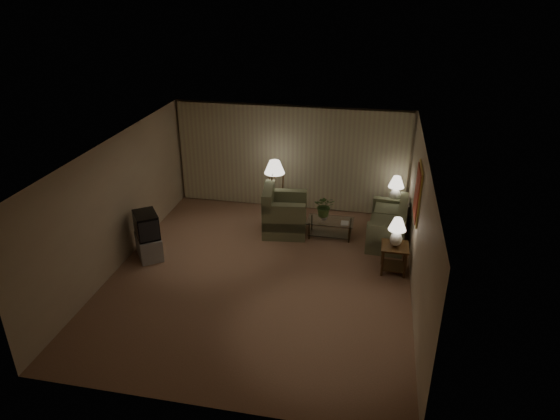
{
  "coord_description": "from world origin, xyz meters",
  "views": [
    {
      "loc": [
        2.09,
        -8.41,
        5.6
      ],
      "look_at": [
        0.28,
        0.6,
        1.23
      ],
      "focal_mm": 32.0,
      "sensor_mm": 36.0,
      "label": 1
    }
  ],
  "objects_px": {
    "table_lamp_far": "(396,187)",
    "vase": "(324,217)",
    "ottoman": "(282,221)",
    "floor_lamp": "(275,189)",
    "armchair": "(285,215)",
    "tv_cabinet": "(149,246)",
    "crt_tv": "(146,225)",
    "side_table_far": "(394,209)",
    "sofa": "(387,226)",
    "side_table_near": "(394,254)",
    "coffee_table": "(330,226)",
    "table_lamp_near": "(397,230)"
  },
  "relations": [
    {
      "from": "armchair",
      "to": "crt_tv",
      "type": "height_order",
      "value": "crt_tv"
    },
    {
      "from": "armchair",
      "to": "crt_tv",
      "type": "xyz_separation_m",
      "value": [
        -2.67,
        -1.73,
        0.33
      ]
    },
    {
      "from": "table_lamp_near",
      "to": "floor_lamp",
      "type": "xyz_separation_m",
      "value": [
        -2.91,
        1.93,
        -0.16
      ]
    },
    {
      "from": "side_table_near",
      "to": "side_table_far",
      "type": "xyz_separation_m",
      "value": [
        0.0,
        2.19,
        -0.01
      ]
    },
    {
      "from": "coffee_table",
      "to": "floor_lamp",
      "type": "distance_m",
      "value": 1.7
    },
    {
      "from": "sofa",
      "to": "tv_cabinet",
      "type": "relative_size",
      "value": 1.97
    },
    {
      "from": "side_table_near",
      "to": "vase",
      "type": "distance_m",
      "value": 2.03
    },
    {
      "from": "tv_cabinet",
      "to": "side_table_far",
      "type": "bearing_deg",
      "value": 80.97
    },
    {
      "from": "sofa",
      "to": "ottoman",
      "type": "xyz_separation_m",
      "value": [
        -2.48,
        0.1,
        -0.17
      ]
    },
    {
      "from": "side_table_near",
      "to": "coffee_table",
      "type": "xyz_separation_m",
      "value": [
        -1.45,
        1.25,
        -0.14
      ]
    },
    {
      "from": "sofa",
      "to": "side_table_near",
      "type": "bearing_deg",
      "value": 10.18
    },
    {
      "from": "ottoman",
      "to": "table_lamp_near",
      "type": "bearing_deg",
      "value": -28.83
    },
    {
      "from": "crt_tv",
      "to": "side_table_far",
      "type": "bearing_deg",
      "value": 80.97
    },
    {
      "from": "sofa",
      "to": "side_table_far",
      "type": "xyz_separation_m",
      "value": [
        0.15,
        0.84,
        0.05
      ]
    },
    {
      "from": "side_table_near",
      "to": "table_lamp_far",
      "type": "distance_m",
      "value": 2.27
    },
    {
      "from": "tv_cabinet",
      "to": "table_lamp_near",
      "type": "bearing_deg",
      "value": 58.94
    },
    {
      "from": "ottoman",
      "to": "floor_lamp",
      "type": "bearing_deg",
      "value": 120.23
    },
    {
      "from": "sofa",
      "to": "armchair",
      "type": "height_order",
      "value": "armchair"
    },
    {
      "from": "side_table_far",
      "to": "floor_lamp",
      "type": "height_order",
      "value": "floor_lamp"
    },
    {
      "from": "table_lamp_near",
      "to": "side_table_far",
      "type": "bearing_deg",
      "value": 90.0
    },
    {
      "from": "crt_tv",
      "to": "floor_lamp",
      "type": "relative_size",
      "value": 0.5
    },
    {
      "from": "side_table_far",
      "to": "armchair",
      "type": "bearing_deg",
      "value": -160.36
    },
    {
      "from": "sofa",
      "to": "crt_tv",
      "type": "distance_m",
      "value": 5.37
    },
    {
      "from": "sofa",
      "to": "ottoman",
      "type": "relative_size",
      "value": 3.02
    },
    {
      "from": "floor_lamp",
      "to": "ottoman",
      "type": "xyz_separation_m",
      "value": [
        0.28,
        -0.48,
        -0.62
      ]
    },
    {
      "from": "side_table_far",
      "to": "table_lamp_far",
      "type": "bearing_deg",
      "value": 180.0
    },
    {
      "from": "ottoman",
      "to": "armchair",
      "type": "bearing_deg",
      "value": -58.18
    },
    {
      "from": "sofa",
      "to": "vase",
      "type": "distance_m",
      "value": 1.45
    },
    {
      "from": "side_table_far",
      "to": "crt_tv",
      "type": "distance_m",
      "value": 5.84
    },
    {
      "from": "vase",
      "to": "side_table_far",
      "type": "bearing_deg",
      "value": 30.62
    },
    {
      "from": "armchair",
      "to": "side_table_near",
      "type": "distance_m",
      "value": 2.84
    },
    {
      "from": "armchair",
      "to": "side_table_near",
      "type": "xyz_separation_m",
      "value": [
        2.53,
        -1.29,
        -0.03
      ]
    },
    {
      "from": "side_table_far",
      "to": "table_lamp_far",
      "type": "height_order",
      "value": "table_lamp_far"
    },
    {
      "from": "coffee_table",
      "to": "vase",
      "type": "height_order",
      "value": "vase"
    },
    {
      "from": "vase",
      "to": "side_table_near",
      "type": "bearing_deg",
      "value": -38.08
    },
    {
      "from": "side_table_near",
      "to": "crt_tv",
      "type": "distance_m",
      "value": 5.23
    },
    {
      "from": "sofa",
      "to": "armchair",
      "type": "xyz_separation_m",
      "value": [
        -2.38,
        -0.06,
        0.08
      ]
    },
    {
      "from": "side_table_far",
      "to": "coffee_table",
      "type": "distance_m",
      "value": 1.73
    },
    {
      "from": "side_table_near",
      "to": "table_lamp_far",
      "type": "bearing_deg",
      "value": 90.0
    },
    {
      "from": "tv_cabinet",
      "to": "vase",
      "type": "relative_size",
      "value": 6.01
    },
    {
      "from": "table_lamp_far",
      "to": "vase",
      "type": "distance_m",
      "value": 1.92
    },
    {
      "from": "armchair",
      "to": "tv_cabinet",
      "type": "height_order",
      "value": "armchair"
    },
    {
      "from": "coffee_table",
      "to": "ottoman",
      "type": "relative_size",
      "value": 1.87
    },
    {
      "from": "side_table_near",
      "to": "ottoman",
      "type": "relative_size",
      "value": 1.06
    },
    {
      "from": "crt_tv",
      "to": "floor_lamp",
      "type": "distance_m",
      "value": 3.29
    },
    {
      "from": "sofa",
      "to": "tv_cabinet",
      "type": "bearing_deg",
      "value": -66.67
    },
    {
      "from": "side_table_near",
      "to": "table_lamp_near",
      "type": "height_order",
      "value": "table_lamp_near"
    },
    {
      "from": "table_lamp_far",
      "to": "sofa",
      "type": "bearing_deg",
      "value": -100.08
    },
    {
      "from": "sofa",
      "to": "vase",
      "type": "height_order",
      "value": "sofa"
    },
    {
      "from": "coffee_table",
      "to": "armchair",
      "type": "bearing_deg",
      "value": 177.85
    }
  ]
}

